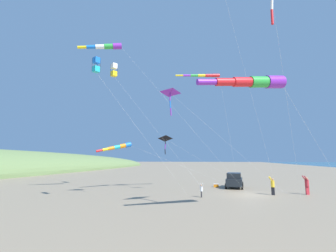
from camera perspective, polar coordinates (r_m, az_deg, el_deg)
name	(u,v)px	position (r m, az deg, el deg)	size (l,w,h in m)	color
ground_plane	(248,195)	(26.37, 18.47, -15.16)	(600.00, 600.00, 0.00)	gray
parked_car	(234,180)	(31.79, 15.43, -12.24)	(2.37, 4.44, 1.85)	black
cooler_box	(216,185)	(32.21, 11.32, -13.63)	(0.62, 0.42, 0.42)	orange
person_adult_flyer	(273,185)	(26.84, 23.52, -12.67)	(0.63, 0.55, 1.80)	#232328
person_child_green_jacket	(307,184)	(28.64, 30.02, -11.84)	(0.65, 0.55, 1.89)	#B72833
person_child_grey_jacket	(201,190)	(23.55, 7.89, -14.70)	(0.32, 0.40, 1.28)	#232328
kite_box_yellow_midlevel	(96,65)	(21.16, -16.57, 13.63)	(6.81, 7.22, 11.80)	blue
kite_windsock_white_trailing	(204,76)	(28.72, 8.50, 11.72)	(6.78, 6.66, 13.44)	red
kite_windsock_teal_far_right	(254,82)	(16.88, 19.68, 9.78)	(12.50, 11.42, 9.15)	purple
kite_delta_checkered_midright	(166,139)	(27.47, -0.59, -3.07)	(10.02, 7.12, 6.22)	black
kite_delta_orange_high_right	(170,93)	(28.15, 0.56, 7.85)	(13.18, 3.52, 11.62)	purple
kite_windsock_blue_topmost	(119,147)	(30.34, -11.55, -4.83)	(15.57, 8.34, 5.69)	blue
kite_box_black_fish_shape	(114,70)	(31.51, -12.65, 12.79)	(11.70, 1.66, 15.38)	white
kite_windsock_red_high_left	(106,47)	(28.64, -14.43, 17.74)	(17.31, 5.16, 16.38)	purple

